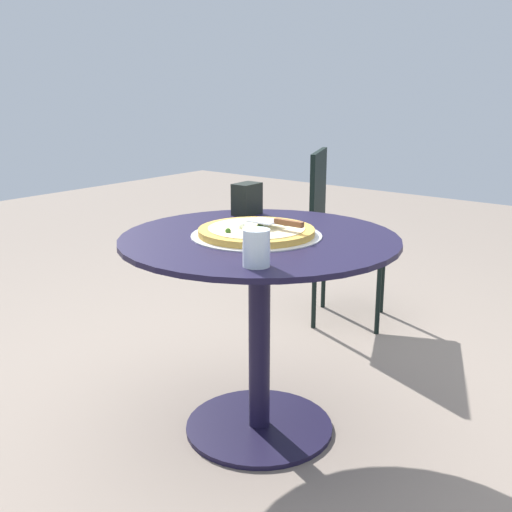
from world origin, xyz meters
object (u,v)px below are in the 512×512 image
(pizza_server, at_px, (277,222))
(napkin_dispenser, at_px, (247,199))
(patio_chair_far, at_px, (337,225))
(drinking_cup, at_px, (256,248))
(patio_table, at_px, (259,295))
(pizza_on_tray, at_px, (256,232))

(pizza_server, relative_size, napkin_dispenser, 1.71)
(pizza_server, relative_size, patio_chair_far, 0.24)
(drinking_cup, bearing_deg, patio_table, 126.86)
(pizza_on_tray, relative_size, napkin_dispenser, 3.61)
(drinking_cup, bearing_deg, pizza_server, 117.52)
(pizza_on_tray, relative_size, patio_chair_far, 0.50)
(napkin_dispenser, distance_m, patio_chair_far, 0.92)
(drinking_cup, height_order, patio_chair_far, patio_chair_far)
(patio_chair_far, bearing_deg, patio_table, -71.42)
(drinking_cup, distance_m, napkin_dispenser, 0.72)
(patio_table, relative_size, drinking_cup, 8.88)
(pizza_server, distance_m, drinking_cup, 0.35)
(patio_table, relative_size, napkin_dispenser, 7.69)
(patio_table, height_order, drinking_cup, drinking_cup)
(patio_table, xyz_separation_m, pizza_on_tray, (-0.01, -0.00, 0.22))
(pizza_on_tray, xyz_separation_m, drinking_cup, (0.23, -0.28, 0.04))
(napkin_dispenser, bearing_deg, drinking_cup, 39.56)
(pizza_server, bearing_deg, drinking_cup, -62.48)
(patio_table, xyz_separation_m, pizza_server, (0.05, 0.03, 0.26))
(drinking_cup, bearing_deg, pizza_on_tray, 128.76)
(drinking_cup, bearing_deg, patio_chair_far, 112.76)
(pizza_server, xyz_separation_m, drinking_cup, (0.16, -0.31, 0.00))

